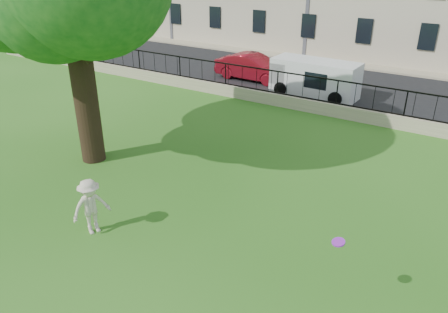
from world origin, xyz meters
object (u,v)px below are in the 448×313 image
Objects in this scene: white_van at (315,78)px; man at (91,207)px; frisbee at (338,242)px; red_sedan at (253,67)px.

man is at bearing -89.78° from white_van.
red_sedan is at bearing 124.03° from frisbee.
frisbee is at bearing -63.19° from man.
frisbee is at bearing -64.81° from white_van.
white_van is (-6.00, 14.11, -0.82)m from frisbee.
red_sedan is 1.02× the size of white_van.
white_van reaches higher than man.
frisbee is (6.50, 0.74, 0.95)m from man.
man is at bearing -165.08° from red_sedan.
man is 6.61m from frisbee.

